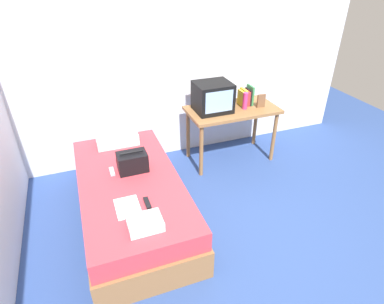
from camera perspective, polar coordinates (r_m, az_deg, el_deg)
ground_plane at (r=3.25m, az=8.07°, el=-16.61°), size 8.00×8.00×0.00m
wall_back at (r=4.18m, az=-3.72°, el=16.02°), size 5.20×0.10×2.60m
bed at (r=3.42m, az=-10.71°, el=-8.19°), size 1.00×2.00×0.50m
desk at (r=4.21m, az=7.12°, el=6.50°), size 1.16×0.60×0.74m
tv at (r=4.02m, az=3.70°, el=9.71°), size 0.44×0.39×0.36m
water_bottle at (r=4.14m, az=9.42°, el=8.95°), size 0.06×0.06×0.22m
book_row at (r=4.27m, az=9.50°, el=9.64°), size 0.16×0.17×0.25m
picture_frame at (r=4.24m, az=12.18°, el=8.88°), size 0.11×0.02×0.17m
pillow at (r=3.89m, az=-13.16°, el=2.34°), size 0.48×0.28×0.12m
handbag at (r=3.34m, az=-10.52°, el=-1.74°), size 0.30×0.20×0.22m
magazine at (r=2.93m, az=-11.35°, el=-9.58°), size 0.21×0.29×0.01m
remote_dark at (r=2.93m, az=-7.95°, el=-8.94°), size 0.04×0.16×0.02m
remote_silver at (r=3.40m, az=-14.02°, el=-3.37°), size 0.04×0.14×0.02m
folded_towel at (r=2.70m, az=-8.33°, el=-12.41°), size 0.28×0.22×0.08m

